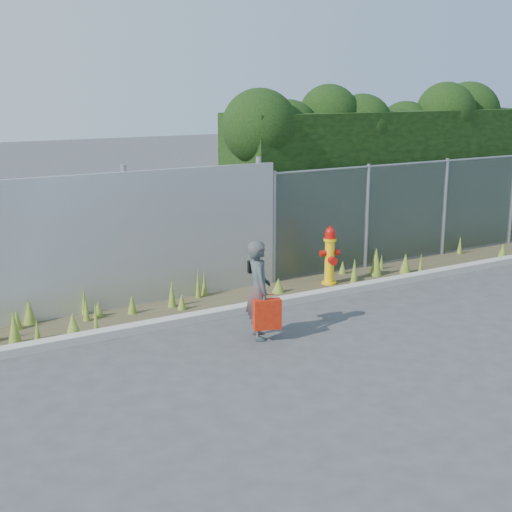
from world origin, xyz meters
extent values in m
plane|color=#3D3D40|center=(0.00, 0.00, 0.00)|extent=(80.00, 80.00, 0.00)
cube|color=#AAA299|center=(0.00, 1.80, 0.06)|extent=(16.00, 0.22, 0.12)
cube|color=#423B25|center=(0.00, 2.40, 0.01)|extent=(16.00, 1.20, 0.01)
cone|color=#556F21|center=(-2.97, 2.01, 0.19)|extent=(0.24, 0.24, 0.39)
cone|color=#556F21|center=(-0.42, 2.90, 0.21)|extent=(0.11, 0.11, 0.43)
cone|color=#556F21|center=(-3.46, 2.08, 0.17)|extent=(0.10, 0.10, 0.35)
cone|color=#556F21|center=(-3.57, 2.78, 0.15)|extent=(0.16, 0.16, 0.30)
cone|color=#556F21|center=(-1.85, 2.60, 0.16)|extent=(0.15, 0.15, 0.32)
cone|color=#556F21|center=(-3.75, 2.17, 0.24)|extent=(0.19, 0.19, 0.49)
cone|color=#556F21|center=(2.19, 2.10, 0.25)|extent=(0.15, 0.15, 0.50)
cone|color=#556F21|center=(5.66, 2.84, 0.19)|extent=(0.12, 0.12, 0.38)
cone|color=#556F21|center=(-2.50, 2.95, 0.22)|extent=(0.10, 0.10, 0.45)
cone|color=#556F21|center=(-3.35, 2.92, 0.19)|extent=(0.19, 0.19, 0.38)
cone|color=#556F21|center=(3.44, 3.01, 0.19)|extent=(0.13, 0.13, 0.38)
cone|color=#556F21|center=(-1.17, 2.59, 0.23)|extent=(0.14, 0.14, 0.46)
cone|color=#556F21|center=(2.94, 2.38, 0.27)|extent=(0.23, 0.23, 0.55)
cone|color=#556F21|center=(6.21, 2.17, 0.14)|extent=(0.18, 0.18, 0.28)
cone|color=#556F21|center=(3.86, 2.14, 0.20)|extent=(0.08, 0.08, 0.40)
cone|color=#556F21|center=(-2.36, 2.72, 0.13)|extent=(0.17, 0.17, 0.25)
cone|color=#556F21|center=(3.36, 2.70, 0.15)|extent=(0.09, 0.09, 0.30)
cone|color=#556F21|center=(-2.65, 1.98, 0.26)|extent=(0.08, 0.08, 0.52)
cone|color=#556F21|center=(-0.57, 2.83, 0.26)|extent=(0.10, 0.10, 0.52)
cone|color=#556F21|center=(-1.09, 2.38, 0.14)|extent=(0.15, 0.15, 0.28)
cone|color=#556F21|center=(-2.58, 2.62, 0.17)|extent=(0.11, 0.11, 0.35)
cone|color=#556F21|center=(3.54, 2.23, 0.20)|extent=(0.22, 0.22, 0.40)
cone|color=#556F21|center=(0.75, 2.39, 0.13)|extent=(0.22, 0.22, 0.26)
cone|color=#556F21|center=(2.49, 2.81, 0.13)|extent=(0.15, 0.15, 0.27)
cube|color=#B2B4BA|center=(-3.25, 3.00, 1.10)|extent=(8.50, 0.08, 2.20)
cylinder|color=gray|center=(-1.70, 3.12, 1.15)|extent=(0.10, 0.10, 2.30)
cylinder|color=gray|center=(0.80, 3.12, 1.15)|extent=(0.10, 0.10, 2.30)
cube|color=gray|center=(4.25, 3.00, 1.00)|extent=(6.50, 0.03, 2.00)
cylinder|color=gray|center=(4.25, 3.00, 2.00)|extent=(6.50, 0.04, 0.04)
cylinder|color=gray|center=(1.05, 3.00, 1.02)|extent=(0.07, 0.07, 2.05)
cylinder|color=gray|center=(3.20, 3.00, 1.02)|extent=(0.07, 0.07, 2.05)
cylinder|color=gray|center=(5.30, 3.00, 1.02)|extent=(0.07, 0.07, 2.05)
cylinder|color=gray|center=(7.40, 3.00, 1.02)|extent=(0.07, 0.07, 2.05)
cube|color=black|center=(4.55, 4.00, 1.50)|extent=(7.30, 1.60, 3.00)
sphere|color=black|center=(1.24, 3.80, 2.77)|extent=(1.41, 1.41, 1.41)
sphere|color=black|center=(2.06, 4.07, 2.67)|extent=(1.18, 1.18, 1.18)
sphere|color=black|center=(2.99, 4.02, 2.94)|extent=(1.21, 1.21, 1.21)
sphere|color=black|center=(3.66, 3.80, 2.74)|extent=(1.24, 1.24, 1.24)
sphere|color=black|center=(4.71, 4.02, 2.33)|extent=(1.45, 1.45, 1.45)
sphere|color=black|center=(5.29, 4.28, 2.56)|extent=(1.25, 1.25, 1.25)
sphere|color=black|center=(6.00, 3.81, 2.96)|extent=(1.28, 1.28, 1.28)
sphere|color=black|center=(7.11, 4.19, 2.88)|extent=(1.45, 1.45, 1.45)
cylinder|color=yellow|center=(1.84, 2.38, 0.03)|extent=(0.27, 0.27, 0.06)
cylinder|color=yellow|center=(1.84, 2.38, 0.41)|extent=(0.17, 0.17, 0.81)
cylinder|color=yellow|center=(1.84, 2.38, 0.83)|extent=(0.23, 0.23, 0.05)
cylinder|color=#B20F0A|center=(1.84, 2.38, 0.90)|extent=(0.20, 0.20, 0.10)
sphere|color=#B20F0A|center=(1.84, 2.38, 0.97)|extent=(0.18, 0.18, 0.18)
cylinder|color=#B20F0A|center=(1.84, 2.38, 1.06)|extent=(0.05, 0.05, 0.05)
cylinder|color=#B20F0A|center=(1.71, 2.38, 0.59)|extent=(0.10, 0.11, 0.11)
cylinder|color=#B20F0A|center=(1.97, 2.38, 0.59)|extent=(0.10, 0.11, 0.11)
cylinder|color=#B20F0A|center=(1.84, 2.24, 0.48)|extent=(0.14, 0.11, 0.14)
imported|color=#106560|center=(-0.70, 0.67, 0.71)|extent=(0.49, 0.60, 1.42)
cube|color=#A71309|center=(-0.69, 0.46, 0.41)|extent=(0.39, 0.14, 0.43)
cylinder|color=#A71309|center=(-0.69, 0.46, 0.69)|extent=(0.18, 0.02, 0.02)
cube|color=black|center=(-0.62, 0.89, 0.99)|extent=(0.23, 0.09, 0.17)
camera|label=1|loc=(-5.74, -7.54, 3.50)|focal=50.00mm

